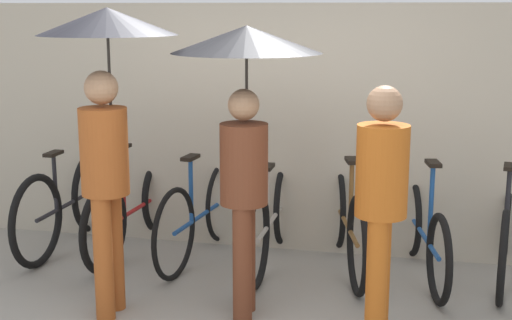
{
  "coord_description": "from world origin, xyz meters",
  "views": [
    {
      "loc": [
        1.11,
        -3.89,
        2.08
      ],
      "look_at": [
        0.0,
        1.04,
        1.0
      ],
      "focal_mm": 50.0,
      "sensor_mm": 36.0,
      "label": 1
    }
  ],
  "objects": [
    {
      "name": "pedestrian_leading",
      "position": [
        -0.89,
        0.49,
        1.6
      ],
      "size": [
        0.93,
        0.93,
        2.08
      ],
      "rotation": [
        0.0,
        0.0,
        0.01
      ],
      "color": "#9E4C1E",
      "rests_on": "ground"
    },
    {
      "name": "parked_bicycle_3",
      "position": [
        -0.0,
        1.63,
        0.38
      ],
      "size": [
        0.44,
        1.8,
        1.01
      ],
      "rotation": [
        0.0,
        0.0,
        1.58
      ],
      "color": "black",
      "rests_on": "ground"
    },
    {
      "name": "parked_bicycle_6",
      "position": [
        1.84,
        1.69,
        0.37
      ],
      "size": [
        0.44,
        1.74,
        1.02
      ],
      "rotation": [
        0.0,
        0.0,
        1.43
      ],
      "color": "black",
      "rests_on": "ground"
    },
    {
      "name": "back_wall",
      "position": [
        0.0,
        2.05,
        1.06
      ],
      "size": [
        11.67,
        0.12,
        2.12
      ],
      "color": "#B2A893",
      "rests_on": "ground"
    },
    {
      "name": "parked_bicycle_0",
      "position": [
        -1.84,
        1.63,
        0.4
      ],
      "size": [
        0.44,
        1.77,
        1.06
      ],
      "rotation": [
        0.0,
        0.0,
        1.55
      ],
      "color": "black",
      "rests_on": "ground"
    },
    {
      "name": "parked_bicycle_2",
      "position": [
        -0.61,
        1.63,
        0.39
      ],
      "size": [
        0.44,
        1.73,
        1.07
      ],
      "rotation": [
        0.0,
        0.0,
        1.46
      ],
      "color": "black",
      "rests_on": "ground"
    },
    {
      "name": "parked_bicycle_5",
      "position": [
        1.22,
        1.59,
        0.35
      ],
      "size": [
        0.51,
        1.68,
        0.97
      ],
      "rotation": [
        0.0,
        0.0,
        1.76
      ],
      "color": "black",
      "rests_on": "ground"
    },
    {
      "name": "parked_bicycle_4",
      "position": [
        0.61,
        1.65,
        0.39
      ],
      "size": [
        0.6,
        1.78,
        1.06
      ],
      "rotation": [
        0.0,
        0.0,
        1.82
      ],
      "color": "black",
      "rests_on": "ground"
    },
    {
      "name": "pedestrian_trailing",
      "position": [
        0.93,
        0.38,
        0.95
      ],
      "size": [
        0.32,
        0.32,
        1.63
      ],
      "rotation": [
        0.0,
        0.0,
        -0.07
      ],
      "color": "#B25619",
      "rests_on": "ground"
    },
    {
      "name": "pedestrian_center",
      "position": [
        0.01,
        0.67,
        1.55
      ],
      "size": [
        1.0,
        1.0,
        1.97
      ],
      "rotation": [
        0.0,
        0.0,
        0.09
      ],
      "color": "brown",
      "rests_on": "ground"
    },
    {
      "name": "parked_bicycle_1",
      "position": [
        -1.22,
        1.68,
        0.38
      ],
      "size": [
        0.44,
        1.83,
        1.08
      ],
      "rotation": [
        0.0,
        0.0,
        1.51
      ],
      "color": "black",
      "rests_on": "ground"
    }
  ]
}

